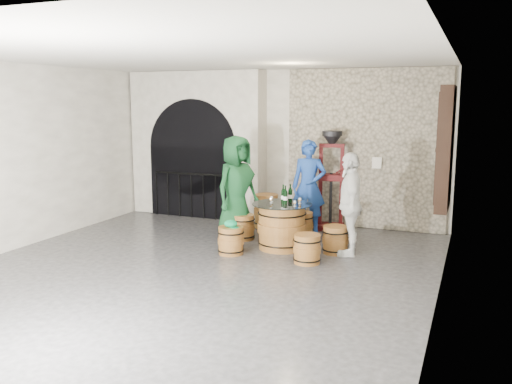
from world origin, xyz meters
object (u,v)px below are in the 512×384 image
at_px(person_green, 237,187).
at_px(wine_bottle_left, 283,196).
at_px(barrel_table, 282,226).
at_px(side_barrel, 266,211).
at_px(barrel_stool_near_left, 231,241).
at_px(person_blue, 309,187).
at_px(barrel_stool_left, 243,227).
at_px(person_white, 350,204).
at_px(barrel_stool_far, 302,224).
at_px(barrel_stool_right, 335,240).
at_px(corking_press, 331,173).
at_px(wine_bottle_center, 285,197).
at_px(barrel_stool_near_right, 307,249).
at_px(wine_bottle_right, 290,195).

bearing_deg(person_green, wine_bottle_left, -86.23).
distance_m(barrel_table, side_barrel, 1.62).
height_order(barrel_stool_near_left, person_blue, person_blue).
height_order(barrel_stool_left, person_white, person_white).
bearing_deg(person_white, barrel_stool_far, -143.47).
bearing_deg(wine_bottle_left, barrel_stool_right, -0.55).
xyz_separation_m(person_green, corking_press, (1.46, 1.34, 0.18)).
distance_m(person_green, corking_press, 1.99).
bearing_deg(barrel_stool_near_left, wine_bottle_center, 41.28).
relative_size(person_blue, side_barrel, 2.67).
distance_m(barrel_stool_near_right, person_green, 2.13).
bearing_deg(wine_bottle_right, person_white, -5.99).
xyz_separation_m(barrel_stool_far, barrel_stool_right, (0.88, -0.88, 0.00)).
xyz_separation_m(barrel_stool_near_right, barrel_stool_near_left, (-1.34, 0.01, 0.00)).
distance_m(person_blue, corking_press, 0.58).
relative_size(person_blue, wine_bottle_left, 5.61).
bearing_deg(wine_bottle_left, barrel_stool_near_right, -47.85).
bearing_deg(barrel_stool_near_left, side_barrel, 94.29).
relative_size(barrel_stool_near_right, wine_bottle_right, 1.45).
height_order(barrel_stool_near_left, wine_bottle_center, wine_bottle_center).
relative_size(barrel_stool_far, barrel_stool_near_right, 1.00).
bearing_deg(corking_press, barrel_stool_far, -124.46).
bearing_deg(barrel_stool_left, wine_bottle_center, -19.30).
height_order(wine_bottle_center, side_barrel, wine_bottle_center).
bearing_deg(barrel_stool_near_right, wine_bottle_center, 132.33).
bearing_deg(wine_bottle_right, barrel_stool_left, 171.94).
xyz_separation_m(barrel_stool_far, barrel_stool_near_right, (0.60, -1.61, 0.00)).
bearing_deg(person_blue, barrel_stool_near_right, -84.84).
height_order(person_green, side_barrel, person_green).
bearing_deg(wine_bottle_right, barrel_stool_right, -8.47).
xyz_separation_m(person_blue, wine_bottle_center, (-0.03, -1.30, 0.02)).
height_order(person_green, corking_press, corking_press).
bearing_deg(barrel_table, side_barrel, 121.02).
relative_size(barrel_stool_left, barrel_stool_near_right, 1.00).
xyz_separation_m(barrel_stool_near_left, wine_bottle_left, (0.68, 0.72, 0.70)).
distance_m(person_green, side_barrel, 1.20).
relative_size(barrel_stool_right, person_white, 0.27).
bearing_deg(wine_bottle_right, barrel_stool_near_right, -55.83).
bearing_deg(barrel_stool_left, barrel_stool_near_right, -32.67).
bearing_deg(barrel_stool_near_right, person_blue, 106.31).
bearing_deg(barrel_stool_right, person_white, 3.56).
xyz_separation_m(person_green, wine_bottle_left, (1.03, -0.31, -0.03)).
distance_m(barrel_table, barrel_stool_far, 0.96).
distance_m(barrel_stool_right, wine_bottle_center, 1.13).
height_order(barrel_stool_near_right, side_barrel, side_barrel).
relative_size(barrel_stool_near_left, wine_bottle_center, 1.45).
bearing_deg(wine_bottle_center, barrel_table, 172.78).
bearing_deg(barrel_stool_near_right, barrel_stool_far, 110.39).
relative_size(barrel_stool_right, wine_bottle_left, 1.45).
xyz_separation_m(barrel_stool_far, barrel_stool_near_left, (-0.74, -1.60, 0.00)).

